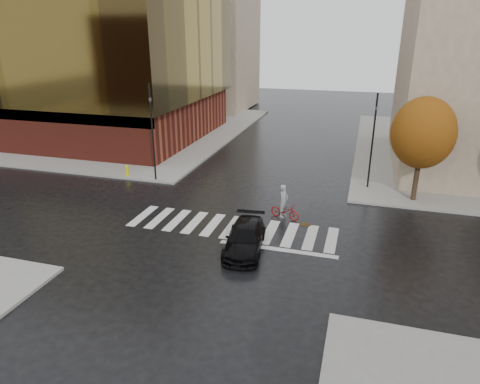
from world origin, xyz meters
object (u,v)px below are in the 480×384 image
object	(u,v)px
cyclist	(284,207)
traffic_light_ne	(373,136)
traffic_light_nw	(152,127)
sedan	(245,238)
fire_hydrant	(127,170)

from	to	relation	value
cyclist	traffic_light_ne	size ratio (longest dim) A/B	0.32
traffic_light_ne	traffic_light_nw	bearing A→B (deg)	22.30
cyclist	traffic_light_ne	distance (m)	8.50
traffic_light_nw	traffic_light_ne	distance (m)	14.99
traffic_light_nw	cyclist	bearing A→B (deg)	88.57
traffic_light_nw	traffic_light_ne	bearing A→B (deg)	119.46
traffic_light_nw	sedan	bearing A→B (deg)	67.08
traffic_light_ne	sedan	bearing A→B (deg)	73.91
traffic_light_nw	fire_hydrant	size ratio (longest dim) A/B	8.46
cyclist	fire_hydrant	bearing A→B (deg)	89.79
sedan	traffic_light_nw	xyz separation A→B (m)	(-9.00, 8.10, 3.32)
traffic_light_ne	fire_hydrant	size ratio (longest dim) A/B	7.96
fire_hydrant	sedan	bearing A→B (deg)	-35.99
cyclist	sedan	bearing A→B (deg)	-177.74
fire_hydrant	traffic_light_ne	bearing A→B (deg)	8.28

